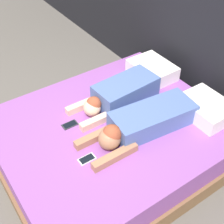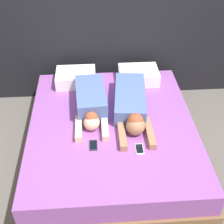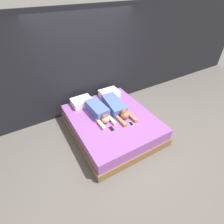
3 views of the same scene
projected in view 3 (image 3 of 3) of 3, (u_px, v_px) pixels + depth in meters
ground_plane at (112, 131)px, 4.36m from camera, size 12.00×12.00×0.00m
wall_back at (87, 64)px, 4.39m from camera, size 12.00×0.06×2.60m
bed at (112, 124)px, 4.22m from camera, size 1.85×2.16×0.45m
pillow_head_left at (82, 102)px, 4.43m from camera, size 0.50×0.39×0.16m
pillow_head_right at (109, 93)px, 4.75m from camera, size 0.50×0.39×0.16m
person_left at (99, 111)px, 4.09m from camera, size 0.36×0.95×0.23m
person_right at (116, 107)px, 4.24m from camera, size 0.42×1.16×0.23m
cell_phone_left at (112, 129)px, 3.76m from camera, size 0.08×0.15×0.01m
cell_phone_right at (131, 124)px, 3.89m from camera, size 0.08×0.15×0.01m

